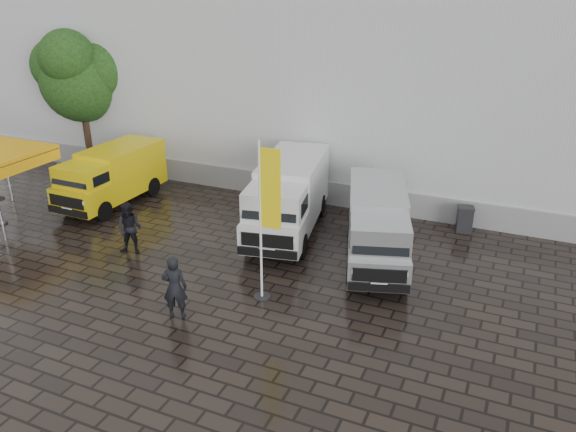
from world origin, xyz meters
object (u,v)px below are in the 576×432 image
(van_yellow, at_px, (111,178))
(flagpole, at_px, (266,215))
(person_tent, at_px, (130,228))
(wheelie_bin, at_px, (465,219))
(van_silver, at_px, (377,228))
(person_front, at_px, (175,287))
(van_white, at_px, (288,199))

(van_yellow, relative_size, flagpole, 1.04)
(van_yellow, height_order, person_tent, van_yellow)
(wheelie_bin, bearing_deg, van_yellow, -179.86)
(van_silver, height_order, person_front, van_silver)
(van_silver, relative_size, flagpole, 1.14)
(van_silver, height_order, flagpole, flagpole)
(van_white, distance_m, van_silver, 3.73)
(person_tent, bearing_deg, person_front, -51.99)
(person_tent, bearing_deg, van_silver, 4.37)
(flagpole, height_order, person_tent, flagpole)
(van_yellow, bearing_deg, wheelie_bin, 13.18)
(person_front, distance_m, person_tent, 4.60)
(flagpole, bearing_deg, person_front, -135.01)
(van_white, height_order, wheelie_bin, van_white)
(flagpole, distance_m, wheelie_bin, 8.94)
(van_yellow, xyz_separation_m, van_silver, (11.46, -0.63, 0.03))
(van_white, relative_size, van_silver, 1.11)
(van_yellow, height_order, person_front, van_yellow)
(van_silver, distance_m, wheelie_bin, 4.44)
(van_yellow, bearing_deg, flagpole, -24.15)
(person_front, bearing_deg, flagpole, -157.84)
(person_front, bearing_deg, van_white, -117.57)
(van_white, height_order, person_front, van_white)
(van_silver, bearing_deg, person_front, -144.03)
(van_yellow, relative_size, van_white, 0.82)
(flagpole, bearing_deg, van_yellow, 155.05)
(van_white, distance_m, person_tent, 5.68)
(van_white, xyz_separation_m, person_tent, (-4.23, -3.78, -0.40))
(flagpole, bearing_deg, person_tent, 171.39)
(van_yellow, xyz_separation_m, van_white, (7.85, 0.34, 0.16))
(van_silver, relative_size, person_front, 2.92)
(flagpole, xyz_separation_m, person_front, (-1.90, -1.90, -1.73))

